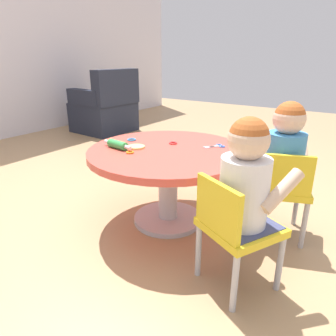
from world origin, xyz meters
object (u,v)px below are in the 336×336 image
armchair_dark (106,109)px  seated_child_right (285,148)px  craft_table (168,165)px  child_chair_right (281,189)px  rolling_pin (118,145)px  seated_child_left (246,178)px  child_chair_left (235,227)px  craft_scissors (217,146)px

armchair_dark → seated_child_right: bearing=-115.6°
craft_table → seated_child_right: (0.25, -0.61, 0.15)m
child_chair_right → rolling_pin: (-0.38, 0.88, 0.20)m
seated_child_left → child_chair_left: bearing=153.9°
child_chair_left → seated_child_left: size_ratio=1.05×
child_chair_right → rolling_pin: same height
seated_child_left → armchair_dark: armchair_dark is taller
seated_child_right → craft_scissors: bearing=95.9°
craft_table → seated_child_right: bearing=-67.5°
seated_child_left → armchair_dark: bearing=55.9°
craft_table → seated_child_right: 0.68m
rolling_pin → craft_table: bearing=-57.1°
seated_child_right → child_chair_left: bearing=176.8°
child_chair_left → craft_scissors: bearing=34.0°
craft_table → armchair_dark: armchair_dark is taller
seated_child_right → craft_scissors: size_ratio=3.63×
craft_table → child_chair_left: size_ratio=1.80×
child_chair_left → seated_child_right: bearing=-3.2°
child_chair_left → rolling_pin: same height
seated_child_left → rolling_pin: (0.12, 0.85, -0.02)m
child_chair_right → rolling_pin: bearing=113.4°
craft_scissors → seated_child_right: bearing=-84.1°
child_chair_right → seated_child_right: size_ratio=1.05×
child_chair_right → armchair_dark: bearing=63.9°
armchair_dark → craft_scissors: armchair_dark is taller
child_chair_right → seated_child_right: (0.04, 0.01, 0.23)m
seated_child_left → seated_child_right: same height
craft_scissors → rolling_pin: bearing=128.6°
child_chair_right → rolling_pin: size_ratio=2.32×
craft_table → seated_child_left: bearing=-115.7°
seated_child_left → craft_scissors: (0.50, 0.38, -0.04)m
armchair_dark → child_chair_right: bearing=-116.1°
child_chair_left → rolling_pin: bearing=79.3°
craft_scissors → child_chair_left: bearing=-146.0°
craft_table → child_chair_right: child_chair_right is taller
child_chair_left → armchair_dark: 3.32m
seated_child_right → armchair_dark: bearing=64.4°
craft_table → child_chair_left: child_chair_left is taller
seated_child_right → armchair_dark: 3.07m
seated_child_right → rolling_pin: seated_child_right is taller
seated_child_right → rolling_pin: bearing=115.7°
armchair_dark → rolling_pin: (-1.74, -1.89, 0.20)m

